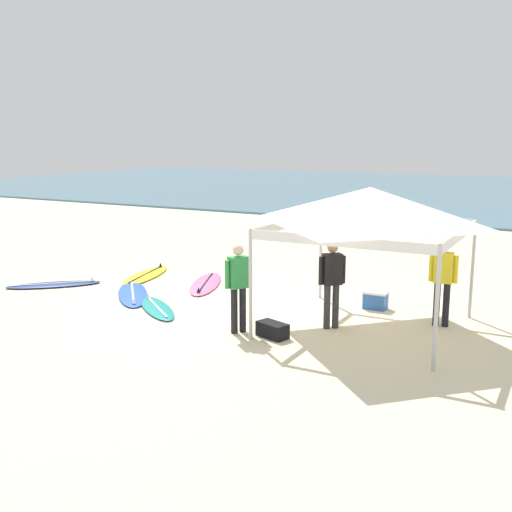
# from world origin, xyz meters

# --- Properties ---
(ground_plane) EXTENTS (80.00, 80.00, 0.00)m
(ground_plane) POSITION_xyz_m (0.00, 0.00, 0.00)
(ground_plane) COLOR beige
(sea) EXTENTS (80.00, 36.00, 0.10)m
(sea) POSITION_xyz_m (0.00, 33.27, 0.05)
(sea) COLOR teal
(sea) RESTS_ON ground
(canopy_tent) EXTENTS (3.45, 3.45, 2.75)m
(canopy_tent) POSITION_xyz_m (3.15, 0.46, 2.39)
(canopy_tent) COLOR #B7B7BC
(canopy_tent) RESTS_ON ground
(surfboard_pink) EXTENTS (1.60, 2.54, 0.19)m
(surfboard_pink) POSITION_xyz_m (-1.54, 1.91, 0.04)
(surfboard_pink) COLOR pink
(surfboard_pink) RESTS_ON ground
(surfboard_yellow) EXTENTS (1.24, 2.55, 0.19)m
(surfboard_yellow) POSITION_xyz_m (-3.47, 1.93, 0.04)
(surfboard_yellow) COLOR yellow
(surfboard_yellow) RESTS_ON ground
(surfboard_navy) EXTENTS (2.06, 2.04, 0.19)m
(surfboard_navy) POSITION_xyz_m (-4.84, 0.00, 0.04)
(surfboard_navy) COLOR navy
(surfboard_navy) RESTS_ON ground
(surfboard_teal) EXTENTS (1.96, 1.72, 0.19)m
(surfboard_teal) POSITION_xyz_m (-1.25, -0.46, 0.04)
(surfboard_teal) COLOR #19847F
(surfboard_teal) RESTS_ON ground
(surfboard_blue) EXTENTS (2.14, 2.30, 0.19)m
(surfboard_blue) POSITION_xyz_m (-2.50, 0.23, 0.04)
(surfboard_blue) COLOR blue
(surfboard_blue) RESTS_ON ground
(person_black) EXTENTS (0.42, 0.41, 1.71)m
(person_black) POSITION_xyz_m (2.56, 0.10, 0.99)
(person_black) COLOR #2D2D33
(person_black) RESTS_ON ground
(person_yellow) EXTENTS (0.55, 0.25, 1.71)m
(person_yellow) POSITION_xyz_m (4.41, 1.27, 0.99)
(person_yellow) COLOR black
(person_yellow) RESTS_ON ground
(person_green) EXTENTS (0.38, 0.47, 1.71)m
(person_green) POSITION_xyz_m (1.11, -0.99, 0.99)
(person_green) COLOR black
(person_green) RESTS_ON ground
(gear_bag_near_tent) EXTENTS (0.67, 0.50, 0.28)m
(gear_bag_near_tent) POSITION_xyz_m (1.80, -0.93, 0.14)
(gear_bag_near_tent) COLOR black
(gear_bag_near_tent) RESTS_ON ground
(cooler_box) EXTENTS (0.50, 0.36, 0.39)m
(cooler_box) POSITION_xyz_m (2.90, 1.85, 0.20)
(cooler_box) COLOR #2D60B7
(cooler_box) RESTS_ON ground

